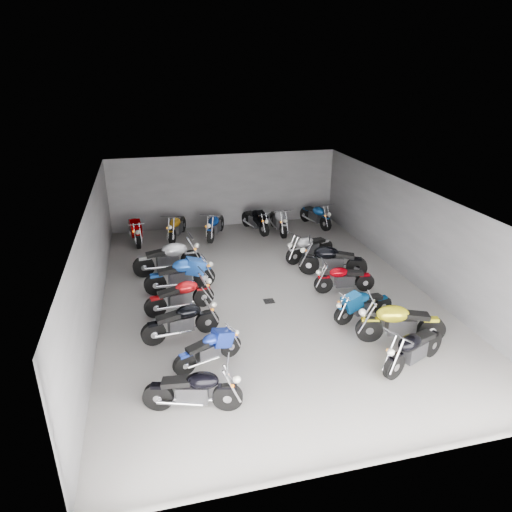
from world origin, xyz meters
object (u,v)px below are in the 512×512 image
at_px(motorcycle_right_c, 363,305).
at_px(motorcycle_back_c, 215,225).
at_px(motorcycle_right_b, 400,323).
at_px(motorcycle_back_e, 278,221).
at_px(motorcycle_back_a, 135,230).
at_px(motorcycle_right_e, 332,260).
at_px(motorcycle_left_f, 168,258).
at_px(motorcycle_right_a, 414,349).
at_px(motorcycle_back_b, 177,227).
at_px(motorcycle_right_f, 309,247).
at_px(motorcycle_left_c, 182,321).
at_px(motorcycle_left_e, 181,275).
at_px(motorcycle_left_d, 181,296).
at_px(drain_grate, 269,301).
at_px(motorcycle_back_f, 316,215).
at_px(motorcycle_back_d, 255,220).
at_px(motorcycle_left_b, 209,349).
at_px(motorcycle_left_a, 194,390).
at_px(motorcycle_right_d, 344,278).

relative_size(motorcycle_right_c, motorcycle_back_c, 0.94).
distance_m(motorcycle_right_b, motorcycle_right_c, 1.33).
bearing_deg(motorcycle_right_c, motorcycle_back_e, -8.75).
distance_m(motorcycle_right_b, motorcycle_back_a, 11.34).
bearing_deg(motorcycle_right_e, motorcycle_left_f, 96.12).
bearing_deg(motorcycle_back_a, motorcycle_right_a, 114.60).
bearing_deg(motorcycle_back_b, motorcycle_right_f, 163.07).
height_order(motorcycle_left_c, motorcycle_left_e, motorcycle_left_e).
distance_m(motorcycle_left_c, motorcycle_left_d, 1.45).
bearing_deg(motorcycle_left_e, motorcycle_back_b, 169.92).
distance_m(drain_grate, motorcycle_back_f, 7.47).
height_order(motorcycle_right_b, motorcycle_back_d, motorcycle_right_b).
height_order(motorcycle_left_b, motorcycle_left_e, motorcycle_left_e).
height_order(motorcycle_left_b, motorcycle_back_d, motorcycle_back_d).
height_order(motorcycle_right_b, motorcycle_right_f, motorcycle_right_b).
height_order(motorcycle_left_c, motorcycle_back_d, motorcycle_back_d).
height_order(motorcycle_left_a, motorcycle_left_f, motorcycle_left_f).
xyz_separation_m(motorcycle_right_e, motorcycle_back_f, (1.31, 5.05, -0.05)).
xyz_separation_m(motorcycle_left_d, motorcycle_right_d, (5.16, 0.03, -0.03)).
height_order(motorcycle_left_c, motorcycle_left_d, motorcycle_left_c).
height_order(motorcycle_right_a, motorcycle_right_e, motorcycle_right_e).
relative_size(drain_grate, motorcycle_left_f, 0.13).
bearing_deg(motorcycle_left_e, motorcycle_back_c, 151.35).
xyz_separation_m(motorcycle_left_a, motorcycle_right_c, (5.09, 2.58, -0.04)).
xyz_separation_m(motorcycle_left_b, motorcycle_left_e, (-0.30, 4.15, 0.11)).
bearing_deg(motorcycle_right_d, motorcycle_back_f, -5.61).
distance_m(motorcycle_left_b, motorcycle_back_e, 9.73).
relative_size(motorcycle_left_b, motorcycle_right_b, 0.76).
height_order(motorcycle_left_b, motorcycle_back_c, motorcycle_back_c).
relative_size(motorcycle_left_f, motorcycle_right_b, 1.04).
height_order(motorcycle_back_c, motorcycle_back_f, motorcycle_back_c).
height_order(motorcycle_left_a, motorcycle_back_d, motorcycle_back_d).
distance_m(motorcycle_left_d, motorcycle_back_b, 6.25).
distance_m(motorcycle_right_e, motorcycle_back_e, 4.70).
distance_m(motorcycle_right_c, motorcycle_back_b, 9.18).
bearing_deg(motorcycle_back_d, drain_grate, 63.40).
relative_size(motorcycle_right_c, motorcycle_right_f, 0.93).
distance_m(motorcycle_left_f, motorcycle_back_c, 3.86).
bearing_deg(motorcycle_back_d, motorcycle_back_a, -15.43).
relative_size(drain_grate, motorcycle_back_d, 0.15).
height_order(motorcycle_left_d, motorcycle_right_a, motorcycle_right_a).
xyz_separation_m(motorcycle_left_c, motorcycle_right_f, (5.06, 4.17, 0.00)).
distance_m(motorcycle_left_f, motorcycle_back_e, 5.81).
relative_size(motorcycle_left_c, motorcycle_back_e, 0.96).
height_order(motorcycle_right_b, motorcycle_back_b, motorcycle_right_b).
xyz_separation_m(motorcycle_left_c, motorcycle_right_c, (5.08, -0.26, -0.05)).
relative_size(motorcycle_left_e, motorcycle_right_d, 1.17).
xyz_separation_m(motorcycle_right_d, motorcycle_back_d, (-1.38, 6.26, 0.05)).
distance_m(motorcycle_left_b, motorcycle_back_d, 9.68).
height_order(motorcycle_back_b, motorcycle_back_d, motorcycle_back_d).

